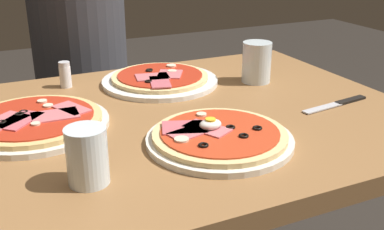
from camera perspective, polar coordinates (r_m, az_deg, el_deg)
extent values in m
cube|color=olive|center=(1.03, -3.42, -1.23)|extent=(1.11, 0.80, 0.04)
cylinder|color=brown|center=(1.68, 8.49, -6.06)|extent=(0.07, 0.07, 0.71)
cylinder|color=silver|center=(0.90, 3.39, -3.07)|extent=(0.28, 0.28, 0.01)
cylinder|color=#E5C17F|center=(0.89, 3.40, -2.43)|extent=(0.26, 0.26, 0.01)
cylinder|color=red|center=(0.89, 3.41, -2.05)|extent=(0.23, 0.23, 0.00)
torus|color=black|center=(0.83, 1.40, -3.69)|extent=(0.02, 0.02, 0.00)
torus|color=black|center=(0.87, 6.32, -2.52)|extent=(0.02, 0.02, 0.00)
torus|color=black|center=(0.90, 4.71, -1.48)|extent=(0.02, 0.02, 0.00)
torus|color=black|center=(0.91, 7.98, -1.58)|extent=(0.02, 0.02, 0.00)
cube|color=#D16B70|center=(0.90, 1.84, -1.63)|extent=(0.08, 0.10, 0.00)
cube|color=#C65B66|center=(0.90, -0.94, -1.52)|extent=(0.10, 0.09, 0.00)
cube|color=#D16B70|center=(0.88, 0.02, -2.01)|extent=(0.11, 0.07, 0.00)
cylinder|color=beige|center=(0.96, 1.16, 0.09)|extent=(0.02, 0.02, 0.00)
cylinder|color=beige|center=(0.85, -1.29, -2.99)|extent=(0.03, 0.03, 0.00)
ellipsoid|color=white|center=(0.89, 2.27, -1.15)|extent=(0.04, 0.03, 0.02)
cylinder|color=yellow|center=(0.89, 2.28, -0.56)|extent=(0.02, 0.02, 0.00)
cylinder|color=silver|center=(1.02, -18.66, -1.10)|extent=(0.31, 0.31, 0.01)
cylinder|color=#DBB26B|center=(1.02, -18.74, -0.53)|extent=(0.28, 0.28, 0.01)
cylinder|color=#B72D19|center=(1.01, -18.78, -0.19)|extent=(0.24, 0.24, 0.00)
torus|color=black|center=(1.04, -19.86, 0.36)|extent=(0.02, 0.02, 0.00)
torus|color=black|center=(1.03, -20.31, 0.09)|extent=(0.02, 0.02, 0.00)
torus|color=black|center=(1.00, -22.21, -0.82)|extent=(0.02, 0.02, 0.00)
cube|color=#D16B70|center=(1.00, -16.36, -0.01)|extent=(0.10, 0.07, 0.00)
cube|color=#D16B70|center=(1.00, -21.87, -0.64)|extent=(0.11, 0.10, 0.00)
cube|color=#D16B70|center=(1.03, -14.51, 0.79)|extent=(0.08, 0.10, 0.00)
cube|color=#C65B66|center=(1.00, -20.33, -0.59)|extent=(0.11, 0.11, 0.00)
cylinder|color=beige|center=(1.09, -17.81, 1.63)|extent=(0.02, 0.02, 0.00)
cylinder|color=beige|center=(1.06, -17.15, 1.11)|extent=(0.02, 0.02, 0.00)
cylinder|color=beige|center=(0.97, -18.55, -1.02)|extent=(0.02, 0.02, 0.00)
cylinder|color=white|center=(1.24, -3.91, 4.13)|extent=(0.31, 0.31, 0.01)
cylinder|color=#E5C17F|center=(1.24, -3.93, 4.62)|extent=(0.25, 0.25, 0.01)
cylinder|color=#B72D19|center=(1.24, -3.93, 4.90)|extent=(0.22, 0.22, 0.00)
torus|color=black|center=(1.18, -5.34, 4.11)|extent=(0.02, 0.02, 0.00)
torus|color=black|center=(1.27, -5.27, 5.43)|extent=(0.02, 0.02, 0.00)
torus|color=black|center=(1.27, -5.23, 5.50)|extent=(0.02, 0.02, 0.00)
cube|color=#C65B66|center=(1.17, -3.92, 4.05)|extent=(0.07, 0.10, 0.00)
cube|color=#D16B70|center=(1.21, -4.86, 4.67)|extent=(0.09, 0.08, 0.00)
cube|color=#D16B70|center=(1.23, -2.72, 5.01)|extent=(0.09, 0.10, 0.00)
cylinder|color=beige|center=(1.26, -2.44, 5.38)|extent=(0.02, 0.02, 0.00)
cylinder|color=beige|center=(1.31, -2.54, 6.04)|extent=(0.03, 0.03, 0.00)
cylinder|color=silver|center=(1.25, 7.89, 6.40)|extent=(0.08, 0.08, 0.11)
cylinder|color=silver|center=(1.26, 7.81, 5.01)|extent=(0.07, 0.07, 0.04)
cylinder|color=silver|center=(0.76, -12.66, -4.90)|extent=(0.07, 0.07, 0.10)
cylinder|color=silver|center=(0.77, -12.50, -6.69)|extent=(0.06, 0.06, 0.04)
cube|color=silver|center=(1.10, 15.61, 0.84)|extent=(0.11, 0.03, 0.00)
cube|color=black|center=(1.17, 18.76, 1.72)|extent=(0.09, 0.03, 0.01)
cylinder|color=white|center=(1.25, -15.19, 4.52)|extent=(0.03, 0.03, 0.05)
cylinder|color=silver|center=(1.24, -15.34, 6.00)|extent=(0.03, 0.03, 0.01)
cylinder|color=black|center=(1.87, -12.10, -7.64)|extent=(0.29, 0.29, 0.46)
cylinder|color=#38383D|center=(1.68, -13.42, 7.06)|extent=(0.32, 0.32, 0.52)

